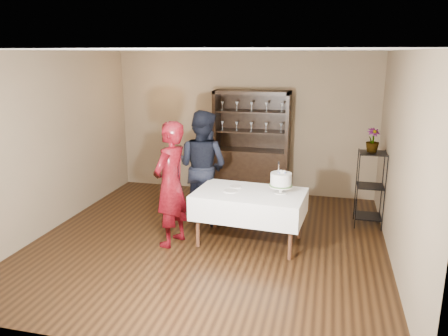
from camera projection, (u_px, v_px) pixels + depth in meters
The scene contains 14 objects.
floor at pixel (209, 241), 6.38m from camera, with size 5.00×5.00×0.00m, color black.
ceiling at pixel (208, 50), 5.69m from camera, with size 5.00×5.00×0.00m, color white.
back_wall at pixel (244, 123), 8.38m from camera, with size 5.00×0.02×2.70m, color #726149.
wall_left at pixel (50, 142), 6.61m from camera, with size 0.02×5.00×2.70m, color #726149.
wall_right at pixel (401, 161), 5.46m from camera, with size 0.02×5.00×2.70m, color #726149.
china_hutch at pixel (251, 162), 8.28m from camera, with size 1.40×0.48×2.00m.
plant_etagere at pixel (370, 186), 6.81m from camera, with size 0.42×0.42×1.20m.
cake_table at pixel (250, 204), 6.19m from camera, with size 1.60×1.06×0.77m.
woman at pixel (171, 184), 6.09m from camera, with size 0.65×0.43×1.78m, color #340409.
man at pixel (203, 166), 6.98m from camera, with size 0.88×0.68×1.81m, color black.
cake at pixel (281, 180), 6.07m from camera, with size 0.33×0.33×0.45m.
plate_near at pixel (231, 191), 6.17m from camera, with size 0.20×0.20×0.01m, color white.
plate_far at pixel (236, 187), 6.37m from camera, with size 0.18×0.18×0.01m, color white.
potted_plant at pixel (373, 140), 6.67m from camera, with size 0.21×0.21×0.37m, color #436B33.
Camera 1 is at (1.62, -5.67, 2.67)m, focal length 35.00 mm.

